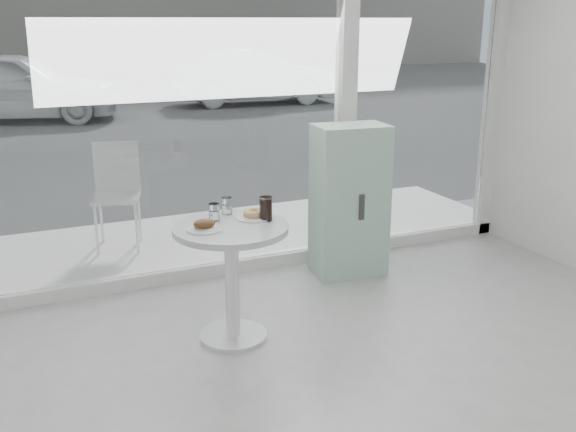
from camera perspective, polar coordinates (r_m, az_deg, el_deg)
name	(u,v)px	position (r m, az deg, el deg)	size (l,w,h in m)	color
storefront	(252,58)	(5.03, -3.25, 13.86)	(5.00, 0.14, 3.00)	white
main_table	(232,259)	(4.05, -5.04, -3.80)	(0.72, 0.72, 0.77)	white
patio_deck	(217,238)	(6.08, -6.33, -1.91)	(5.60, 1.60, 0.05)	white
street	(73,100)	(17.89, -18.60, 9.78)	(40.00, 24.00, 0.00)	#393939
mint_cabinet	(349,201)	(5.13, 5.47, 1.35)	(0.60, 0.43, 1.22)	#96BFA9
patio_chair	(117,188)	(5.84, -14.99, 2.40)	(0.49, 0.49, 0.92)	white
car_white	(12,86)	(14.37, -23.29, 10.59)	(1.68, 4.18, 1.42)	silver
car_silver	(255,77)	(16.06, -2.99, 12.24)	(1.38, 3.95, 1.30)	#B5B8BD
plate_fritter	(205,226)	(3.91, -7.40, -0.86)	(0.22, 0.22, 0.07)	silver
plate_donut	(254,215)	(4.11, -3.02, 0.09)	(0.24, 0.24, 0.06)	silver
water_tumbler_a	(214,213)	(4.07, -6.59, 0.25)	(0.07, 0.07, 0.11)	white
water_tumbler_b	(227,207)	(4.20, -5.46, 0.82)	(0.07, 0.07, 0.11)	white
cola_glass	(266,209)	(4.04, -1.98, 0.62)	(0.08, 0.08, 0.15)	white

